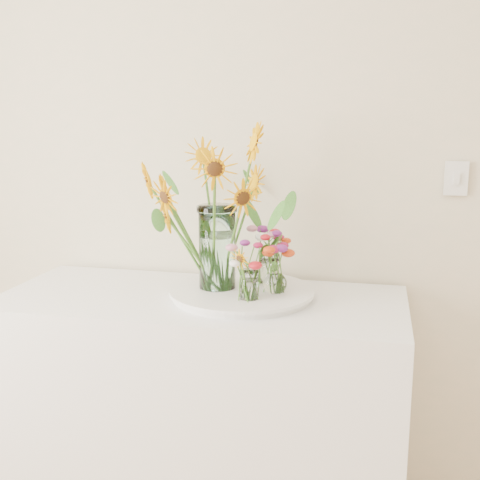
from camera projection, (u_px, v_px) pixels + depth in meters
The scene contains 10 objects.
counter at pixel (202, 416), 2.17m from camera, with size 1.40×0.60×0.90m, color white.
tray at pixel (242, 294), 2.07m from camera, with size 0.47×0.47×0.03m, color white.
mason_jar at pixel (217, 247), 2.06m from camera, with size 0.13×0.13×0.29m, color #C6F8ED.
sunflower_bouquet at pixel (217, 207), 2.03m from camera, with size 0.77×0.77×0.57m, color #F3A705, non-canonical shape.
small_vase_a at pixel (249, 285), 1.95m from camera, with size 0.06×0.06×0.10m, color white.
wildflower_posy_a at pixel (249, 272), 1.94m from camera, with size 0.19×0.19×0.19m, color red, non-canonical shape.
small_vase_b at pixel (275, 276), 2.02m from camera, with size 0.08×0.08×0.12m, color white, non-canonical shape.
wildflower_posy_b at pixel (275, 263), 2.01m from camera, with size 0.19×0.19×0.21m, color red, non-canonical shape.
small_vase_c at pixel (269, 266), 2.15m from camera, with size 0.07×0.07×0.12m, color white.
wildflower_posy_c at pixel (269, 254), 2.14m from camera, with size 0.19×0.19×0.21m, color red, non-canonical shape.
Camera 1 is at (0.32, 0.01, 1.51)m, focal length 45.00 mm.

